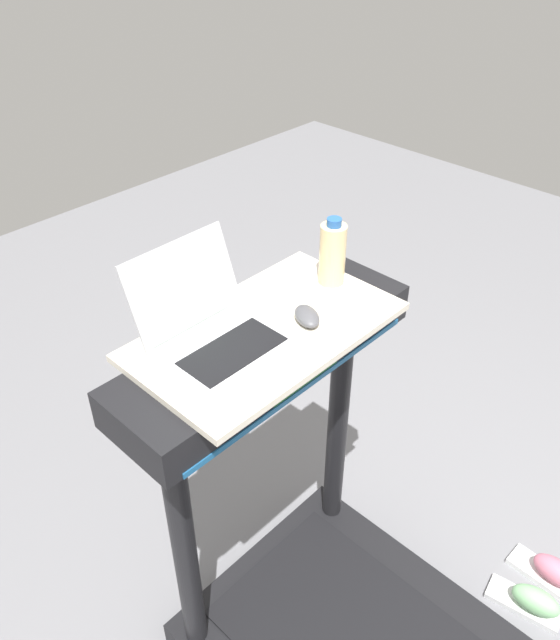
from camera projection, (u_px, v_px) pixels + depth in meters
The scene contains 6 objects.
desk_board at pixel (266, 331), 1.66m from camera, with size 0.70×0.41×0.02m, color beige.
laptop at pixel (214, 330), 1.57m from camera, with size 0.31×0.31×0.24m.
computer_mouse at pixel (307, 316), 1.67m from camera, with size 0.06×0.10×0.03m, color #4C4C51.
water_bottle at pixel (333, 253), 1.78m from camera, with size 0.07×0.07×0.20m.
sneaker_left at pixel (532, 601), 2.28m from camera, with size 0.14×0.27×0.11m.
sneaker_right at pixel (552, 572), 2.37m from camera, with size 0.11×0.26×0.11m.
Camera 1 is at (-0.93, -0.25, 2.20)m, focal length 35.91 mm.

